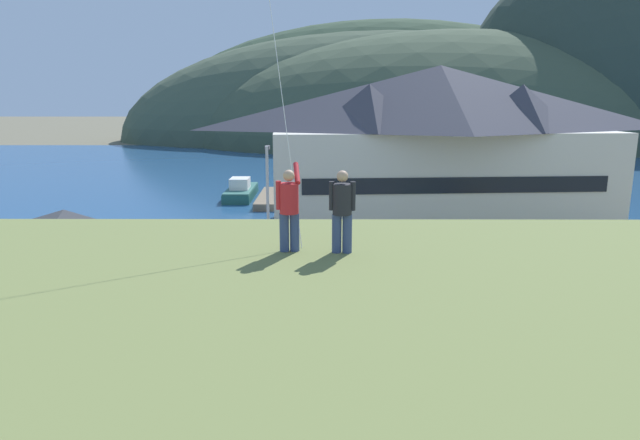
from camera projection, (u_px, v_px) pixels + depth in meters
ground_plane at (348, 367)px, 21.10m from camera, size 600.00×600.00×0.00m
parking_lot_pad at (343, 315)px, 25.98m from camera, size 40.00×20.00×0.10m
bay_water at (330, 169)px, 79.70m from camera, size 360.00×84.00×0.03m
far_hill_west_ridge at (391, 140)px, 135.08m from camera, size 130.83×58.53×52.03m
far_hill_east_peak at (391, 139)px, 138.56m from camera, size 123.19×50.16×57.27m
far_hill_center_saddle at (453, 143)px, 127.96m from camera, size 120.80×72.82×49.76m
far_hill_far_shoulder at (620, 143)px, 128.40m from camera, size 80.77×68.53×93.60m
harbor_lodge at (438, 144)px, 42.13m from camera, size 27.18×13.44×12.42m
storage_shed_near_lot at (68, 255)px, 27.34m from camera, size 7.03×4.67×4.73m
wharf_dock at (275, 198)px, 54.72m from camera, size 3.20×10.15×0.70m
moored_boat_wharfside at (241, 191)px, 56.66m from camera, size 2.69×8.28×2.16m
parked_car_mid_row_center at (501, 326)px, 22.24m from camera, size 4.35×2.37×1.82m
parked_car_back_row_right at (517, 280)px, 27.89m from camera, size 4.29×2.24×1.82m
parked_car_front_row_red at (205, 338)px, 21.07m from camera, size 4.26×2.17×1.82m
parked_car_back_row_left at (203, 282)px, 27.54m from camera, size 4.21×2.08×1.82m
parked_car_corner_spot at (626, 282)px, 27.60m from camera, size 4.25×2.15×1.82m
parked_car_front_row_silver at (341, 279)px, 28.02m from camera, size 4.35×2.36×1.82m
parking_light_pole at (268, 204)px, 30.50m from camera, size 0.24×0.78×7.39m
person_kite_flyer at (289, 207)px, 11.60m from camera, size 0.52×0.68×1.86m
person_companion at (342, 209)px, 11.48m from camera, size 0.55×0.40×1.74m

